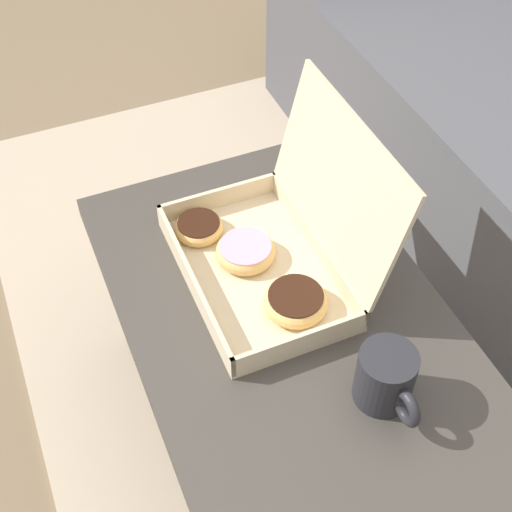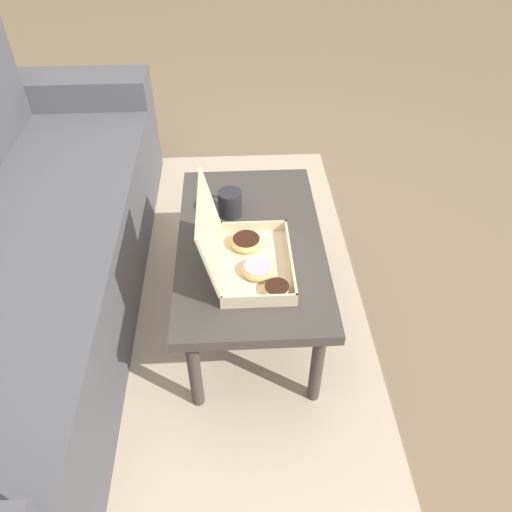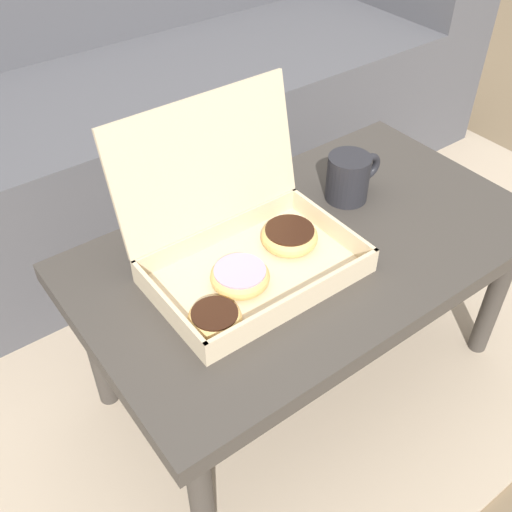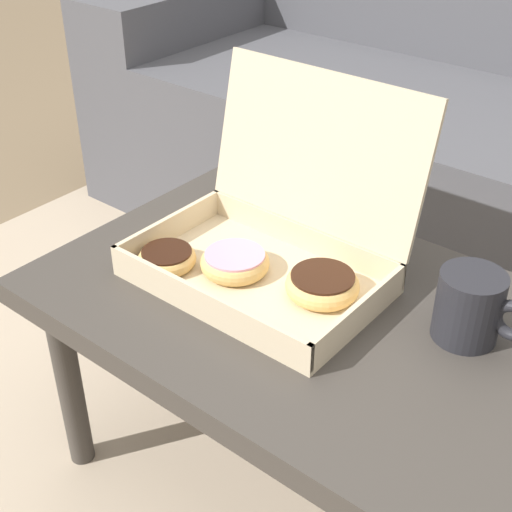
% 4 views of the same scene
% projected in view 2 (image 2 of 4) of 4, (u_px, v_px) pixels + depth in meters
% --- Properties ---
extents(ground_plane, '(12.00, 12.00, 0.00)m').
position_uv_depth(ground_plane, '(222.00, 316.00, 2.10)').
color(ground_plane, '#756047').
extents(area_rug, '(2.55, 1.81, 0.01)m').
position_uv_depth(area_rug, '(150.00, 318.00, 2.09)').
color(area_rug, tan).
rests_on(area_rug, ground_plane).
extents(couch, '(2.43, 0.77, 0.94)m').
position_uv_depth(couch, '(7.00, 267.00, 1.86)').
color(couch, '#4C4C51').
rests_on(couch, ground_plane).
extents(coffee_table, '(0.93, 0.53, 0.42)m').
position_uv_depth(coffee_table, '(250.00, 249.00, 1.86)').
color(coffee_table, '#3D3833').
rests_on(coffee_table, ground_plane).
extents(pastry_box, '(0.38, 0.30, 0.29)m').
position_uv_depth(pastry_box, '(246.00, 256.00, 1.68)').
color(pastry_box, beige).
rests_on(pastry_box, coffee_table).
extents(coffee_mug, '(0.14, 0.09, 0.10)m').
position_uv_depth(coffee_mug, '(230.00, 203.00, 1.91)').
color(coffee_mug, '#232328').
rests_on(coffee_mug, coffee_table).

